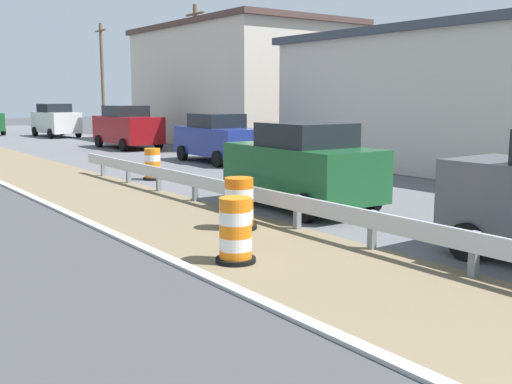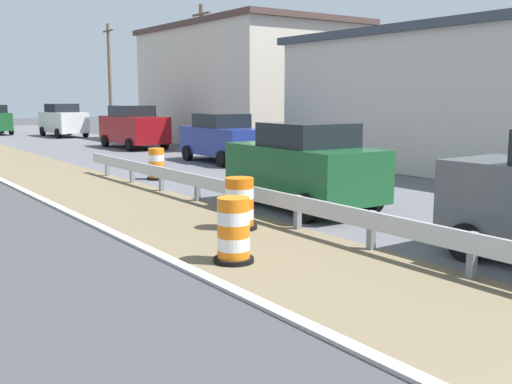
% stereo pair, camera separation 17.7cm
% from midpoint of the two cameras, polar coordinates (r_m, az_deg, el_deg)
% --- Properties ---
extents(traffic_barrel_close, '(0.67, 0.67, 1.08)m').
position_cam_midpoint_polar(traffic_barrel_close, '(9.92, -2.45, -3.90)').
color(traffic_barrel_close, orange).
rests_on(traffic_barrel_close, ground).
extents(traffic_barrel_mid, '(0.73, 0.73, 1.06)m').
position_cam_midpoint_polar(traffic_barrel_mid, '(12.42, -2.00, -1.32)').
color(traffic_barrel_mid, orange).
rests_on(traffic_barrel_mid, ground).
extents(traffic_barrel_far, '(0.64, 0.64, 1.03)m').
position_cam_midpoint_polar(traffic_barrel_far, '(20.05, -9.93, 2.45)').
color(traffic_barrel_far, orange).
rests_on(traffic_barrel_far, ground).
extents(car_trailing_near_lane, '(2.20, 4.75, 2.22)m').
position_cam_midpoint_polar(car_trailing_near_lane, '(32.55, -12.14, 5.99)').
color(car_trailing_near_lane, maroon).
rests_on(car_trailing_near_lane, ground).
extents(car_lead_far_lane, '(2.26, 4.19, 2.08)m').
position_cam_midpoint_polar(car_lead_far_lane, '(14.63, 4.01, 2.45)').
color(car_lead_far_lane, '#195128').
rests_on(car_lead_far_lane, ground).
extents(car_mid_far_lane, '(2.19, 4.58, 2.00)m').
position_cam_midpoint_polar(car_mid_far_lane, '(25.03, -3.76, 5.07)').
color(car_mid_far_lane, navy).
rests_on(car_mid_far_lane, ground).
extents(car_distant_a, '(2.20, 4.65, 2.21)m').
position_cam_midpoint_polar(car_distant_a, '(43.18, -18.42, 6.41)').
color(car_distant_a, silver).
rests_on(car_distant_a, ground).
extents(roadside_shop_near, '(9.18, 16.25, 5.16)m').
position_cam_midpoint_polar(roadside_shop_near, '(24.47, 22.00, 8.08)').
color(roadside_shop_near, beige).
rests_on(roadside_shop_near, ground).
extents(roadside_shop_far, '(8.41, 12.95, 6.74)m').
position_cam_midpoint_polar(roadside_shop_far, '(36.09, -1.64, 10.06)').
color(roadside_shop_far, beige).
rests_on(roadside_shop_far, ground).
extents(utility_pole_mid, '(0.24, 1.80, 7.57)m').
position_cam_midpoint_polar(utility_pole_mid, '(33.80, -5.81, 11.04)').
color(utility_pole_mid, brown).
rests_on(utility_pole_mid, ground).
extents(utility_pole_far, '(0.24, 1.80, 7.82)m').
position_cam_midpoint_polar(utility_pole_far, '(45.72, -14.33, 10.42)').
color(utility_pole_far, brown).
rests_on(utility_pole_far, ground).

